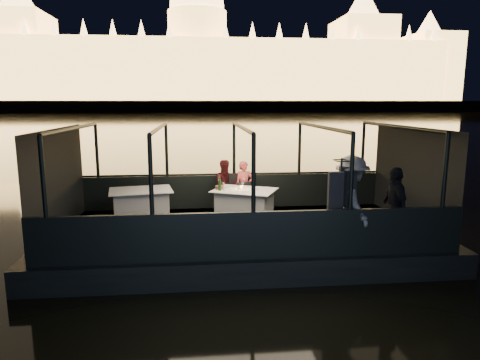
{
  "coord_description": "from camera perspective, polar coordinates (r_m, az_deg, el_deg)",
  "views": [
    {
      "loc": [
        -0.99,
        -9.42,
        3.34
      ],
      "look_at": [
        0.0,
        0.4,
        1.55
      ],
      "focal_mm": 32.0,
      "sensor_mm": 36.0,
      "label": 1
    }
  ],
  "objects": [
    {
      "name": "wine_glass_white",
      "position": [
        10.24,
        -2.21,
        -0.88
      ],
      "size": [
        0.08,
        0.08,
        0.2
      ],
      "primitive_type": null,
      "rotation": [
        0.0,
        0.0,
        -0.18
      ],
      "color": "white",
      "rests_on": "dining_table_central"
    },
    {
      "name": "plate_far",
      "position": [
        10.6,
        -2.01,
        -0.98
      ],
      "size": [
        0.28,
        0.28,
        0.02
      ],
      "primitive_type": "cylinder",
      "rotation": [
        0.0,
        0.0,
        -0.16
      ],
      "color": "silver",
      "rests_on": "dining_table_central"
    },
    {
      "name": "wine_glass_empty",
      "position": [
        10.24,
        0.31,
        -0.87
      ],
      "size": [
        0.07,
        0.07,
        0.18
      ],
      "primitive_type": null,
      "rotation": [
        0.0,
        0.0,
        0.19
      ],
      "color": "silver",
      "rests_on": "dining_table_central"
    },
    {
      "name": "dining_table_central",
      "position": [
        10.42,
        0.6,
        -3.35
      ],
      "size": [
        1.76,
        1.56,
        0.77
      ],
      "primitive_type": "cube",
      "rotation": [
        0.0,
        0.0,
        -0.43
      ],
      "color": "white",
      "rests_on": "boat_deck"
    },
    {
      "name": "boat_hull",
      "position": [
        10.05,
        0.23,
        -9.14
      ],
      "size": [
        8.6,
        4.4,
        1.0
      ],
      "primitive_type": "cube",
      "color": "black",
      "rests_on": "river_water"
    },
    {
      "name": "end_wall_fore",
      "position": [
        10.04,
        -23.11,
        -0.25
      ],
      "size": [
        0.02,
        4.0,
        2.3
      ],
      "primitive_type": null,
      "color": "black",
      "rests_on": "boat_deck"
    },
    {
      "name": "chair_port_right",
      "position": [
        10.87,
        0.63,
        -2.43
      ],
      "size": [
        0.49,
        0.49,
        0.82
      ],
      "primitive_type": "cube",
      "rotation": [
        0.0,
        0.0,
        0.36
      ],
      "color": "black",
      "rests_on": "boat_deck"
    },
    {
      "name": "boat_deck",
      "position": [
        9.9,
        0.23,
        -6.52
      ],
      "size": [
        8.0,
        4.0,
        0.04
      ],
      "primitive_type": "cube",
      "color": "black",
      "rests_on": "boat_hull"
    },
    {
      "name": "cabin_glass_starboard",
      "position": [
        7.59,
        1.82,
        0.87
      ],
      "size": [
        8.0,
        0.02,
        1.4
      ],
      "primitive_type": null,
      "color": "#99B2B2",
      "rests_on": "gunwale_starboard"
    },
    {
      "name": "passenger_stripe",
      "position": [
        8.67,
        14.56,
        -3.34
      ],
      "size": [
        0.77,
        1.25,
        1.85
      ],
      "primitive_type": "imported",
      "rotation": [
        0.0,
        0.0,
        1.66
      ],
      "color": "white",
      "rests_on": "boat_deck"
    },
    {
      "name": "gunwale_port",
      "position": [
        11.71,
        -0.79,
        -1.5
      ],
      "size": [
        8.0,
        0.08,
        0.9
      ],
      "primitive_type": "cube",
      "color": "black",
      "rests_on": "boat_deck"
    },
    {
      "name": "end_wall_aft",
      "position": [
        10.8,
        21.86,
        0.53
      ],
      "size": [
        0.02,
        4.0,
        2.3
      ],
      "primitive_type": null,
      "color": "black",
      "rests_on": "boat_deck"
    },
    {
      "name": "river_water",
      "position": [
        89.49,
        -5.17,
        8.1
      ],
      "size": [
        500.0,
        500.0,
        0.0
      ],
      "primitive_type": "plane",
      "color": "black",
      "rests_on": "ground"
    },
    {
      "name": "person_woman_coral",
      "position": [
        11.22,
        0.57,
        -0.46
      ],
      "size": [
        0.51,
        0.37,
        1.34
      ],
      "primitive_type": "imported",
      "rotation": [
        0.0,
        0.0,
        0.1
      ],
      "color": "#E75554",
      "rests_on": "boat_deck"
    },
    {
      "name": "person_man_maroon",
      "position": [
        11.19,
        -1.89,
        -0.49
      ],
      "size": [
        0.77,
        0.66,
        1.37
      ],
      "primitive_type": "imported",
      "rotation": [
        0.0,
        0.0,
        0.26
      ],
      "color": "#3D1114",
      "rests_on": "boat_deck"
    },
    {
      "name": "plate_near",
      "position": [
        10.39,
        1.93,
        -1.21
      ],
      "size": [
        0.25,
        0.25,
        0.01
      ],
      "primitive_type": "cylinder",
      "rotation": [
        0.0,
        0.0,
        0.1
      ],
      "color": "silver",
      "rests_on": "dining_table_central"
    },
    {
      "name": "dining_table_aft",
      "position": [
        10.64,
        -13.01,
        -3.34
      ],
      "size": [
        1.63,
        1.29,
        0.78
      ],
      "primitive_type": "cube",
      "rotation": [
        0.0,
        0.0,
        0.17
      ],
      "color": "silver",
      "rests_on": "boat_deck"
    },
    {
      "name": "gunwale_starboard",
      "position": [
        7.86,
        1.77,
        -7.43
      ],
      "size": [
        8.0,
        0.08,
        0.9
      ],
      "primitive_type": "cube",
      "color": "black",
      "rests_on": "boat_deck"
    },
    {
      "name": "coat_stand",
      "position": [
        8.36,
        13.16,
        -3.42
      ],
      "size": [
        0.57,
        0.49,
        1.83
      ],
      "primitive_type": null,
      "rotation": [
        0.0,
        0.0,
        0.17
      ],
      "color": "black",
      "rests_on": "boat_deck"
    },
    {
      "name": "wine_bottle",
      "position": [
        10.24,
        -2.72,
        -0.57
      ],
      "size": [
        0.07,
        0.07,
        0.32
      ],
      "primitive_type": "cylinder",
      "rotation": [
        0.0,
        0.0,
        -0.01
      ],
      "color": "#153B16",
      "rests_on": "dining_table_central"
    },
    {
      "name": "chair_port_left",
      "position": [
        11.2,
        -1.39,
        -2.05
      ],
      "size": [
        0.52,
        0.52,
        0.99
      ],
      "primitive_type": "cube",
      "rotation": [
        0.0,
        0.0,
        -0.13
      ],
      "color": "black",
      "rests_on": "boat_deck"
    },
    {
      "name": "cabin_glass_port",
      "position": [
        11.53,
        -0.8,
        4.1
      ],
      "size": [
        8.0,
        0.02,
        1.4
      ],
      "primitive_type": null,
      "color": "#99B2B2",
      "rests_on": "gunwale_port"
    },
    {
      "name": "embankment",
      "position": [
        219.44,
        -5.58,
        9.62
      ],
      "size": [
        400.0,
        140.0,
        6.0
      ],
      "primitive_type": "cube",
      "color": "#423D33",
      "rests_on": "ground"
    },
    {
      "name": "passenger_dark",
      "position": [
        8.99,
        19.89,
        -3.14
      ],
      "size": [
        0.44,
        0.96,
        1.61
      ],
      "primitive_type": "imported",
      "rotation": [
        0.0,
        0.0,
        4.67
      ],
      "color": "black",
      "rests_on": "boat_deck"
    },
    {
      "name": "cabin_roof_glass",
      "position": [
        9.49,
        0.24,
        7.01
      ],
      "size": [
        8.0,
        4.0,
        0.02
      ],
      "primitive_type": null,
      "color": "#99B2B2",
      "rests_on": "boat_deck"
    },
    {
      "name": "bread_basket",
      "position": [
        10.42,
        -2.76,
        -1.0
      ],
      "size": [
        0.25,
        0.25,
        0.08
      ],
      "primitive_type": "cylinder",
      "rotation": [
        0.0,
        0.0,
        -0.26
      ],
      "color": "brown",
      "rests_on": "dining_table_central"
    },
    {
      "name": "wine_glass_red",
      "position": [
        10.66,
        0.47,
        -0.43
      ],
      "size": [
        0.08,
        0.08,
        0.21
      ],
      "primitive_type": null,
      "rotation": [
        0.0,
        0.0,
        -0.21
      ],
      "color": "silver",
      "rests_on": "dining_table_central"
    },
    {
      "name": "canopy_ribs",
      "position": [
        9.63,
        0.24,
        0.16
      ],
      "size": [
        8.0,
        4.0,
        2.3
      ],
      "primitive_type": null,
      "color": "black",
      "rests_on": "boat_deck"
    },
    {
      "name": "amber_candle",
      "position": [
        10.42,
        0.22,
        -0.99
      ],
      "size": [
        0.07,
        0.07,
        0.07
      ],
      "primitive_type": "cylinder",
      "rotation": [
        0.0,
        0.0,
        0.38
      ],
      "color": "#FA9D3E",
      "rests_on": "dining_table_central"
    },
    {
      "name": "parliament_building",
      "position": [
        186.2,
        -5.68,
        18.15
      ],
      "size": [
        220.0,
        32.0,
        60.0
      ],
      "primitive_type": null,
      "color": "#F2D18C",
      "rests_on": "embankment"
    }
  ]
}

